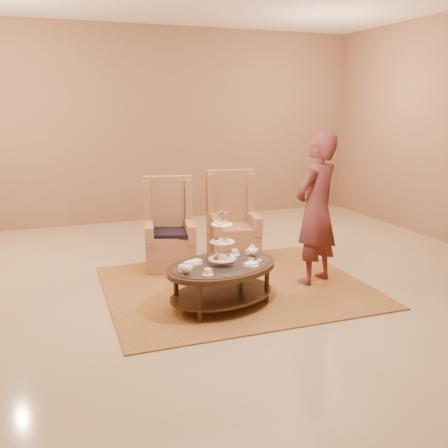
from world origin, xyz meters
name	(u,v)px	position (x,y,z in m)	size (l,w,h in m)	color
ground	(227,291)	(0.00, 0.00, 0.00)	(8.00, 8.00, 0.00)	#BBA98B
ceiling	(227,291)	(0.00, 0.00, 0.00)	(8.00, 8.00, 0.02)	white
wall_back	(151,126)	(0.00, 4.00, 1.75)	(8.00, 0.04, 3.50)	#966D51
rug	(236,286)	(0.14, 0.09, 0.01)	(3.05, 2.55, 0.02)	#AA7B3C
tea_table	(222,272)	(-0.21, -0.39, 0.39)	(1.46, 1.19, 1.06)	black
armchair_left	(169,237)	(-0.40, 1.16, 0.41)	(0.76, 0.78, 1.20)	#AF7852
armchair_right	(232,229)	(0.54, 1.24, 0.41)	(0.77, 0.79, 1.23)	#AF7852
person	(316,210)	(1.10, -0.08, 0.92)	(0.79, 0.68, 1.83)	maroon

